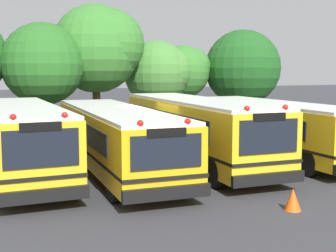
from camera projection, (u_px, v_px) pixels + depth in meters
ground_plane at (157, 166)px, 19.12m from camera, size 160.00×160.00×0.00m
school_bus_0 at (22, 138)px, 17.01m from camera, size 2.63×10.15×2.73m
school_bus_1 at (115, 136)px, 18.02m from camera, size 2.87×11.65×2.54m
school_bus_2 at (195, 128)px, 19.54m from camera, size 2.81×11.27×2.79m
school_bus_3 at (274, 127)px, 20.82m from camera, size 2.71×10.50×2.58m
tree_2 at (43, 65)px, 25.39m from camera, size 4.48×4.48×6.43m
tree_3 at (100, 47)px, 27.45m from camera, size 5.35×5.15×7.67m
tree_4 at (160, 73)px, 30.42m from camera, size 4.32×4.23×5.77m
tree_5 at (185, 71)px, 31.51m from camera, size 3.55×3.53×5.50m
tree_6 at (244, 68)px, 32.29m from camera, size 5.19×5.19×6.60m
traffic_cone at (293, 200)px, 13.00m from camera, size 0.47×0.47×0.61m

